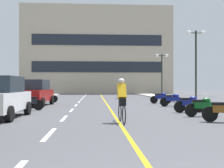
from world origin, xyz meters
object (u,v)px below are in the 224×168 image
parked_car_mid (35,93)px  motorcycle_8 (173,99)px  motorcycle_7 (28,102)px  cyclist_rider (122,99)px  motorcycle_9 (161,97)px  street_lamp_far (162,65)px  motorcycle_10 (47,97)px  parked_car_near (0,97)px  street_lamp_mid (196,50)px  motorcycle_5 (203,106)px  motorcycle_6 (190,104)px

parked_car_mid → motorcycle_8: bearing=-8.1°
motorcycle_7 → parked_car_mid: bearing=96.0°
cyclist_rider → motorcycle_9: bearing=69.5°
street_lamp_far → motorcycle_8: street_lamp_far is taller
parked_car_mid → motorcycle_7: 3.92m
motorcycle_8 → motorcycle_10: (-9.19, 5.11, 0.00)m
motorcycle_7 → motorcycle_8: same height
street_lamp_far → cyclist_rider: (-6.71, -21.43, -2.85)m
parked_car_near → motorcycle_7: 3.72m
motorcycle_10 → cyclist_rider: size_ratio=0.96×
street_lamp_far → motorcycle_9: 11.04m
street_lamp_mid → motorcycle_5: size_ratio=3.25×
street_lamp_far → motorcycle_10: bearing=-144.5°
parked_car_near → motorcycle_7: size_ratio=2.56×
motorcycle_7 → motorcycle_10: 7.65m
motorcycle_5 → motorcycle_6: same height
motorcycle_7 → motorcycle_9: same height
street_lamp_mid → motorcycle_9: (-2.55, 0.71, -3.64)m
motorcycle_10 → cyclist_rider: 14.01m
motorcycle_6 → motorcycle_10: 12.90m
parked_car_near → motorcycle_9: size_ratio=2.49×
motorcycle_7 → cyclist_rider: size_ratio=0.93×
street_lamp_far → motorcycle_9: size_ratio=2.90×
motorcycle_5 → motorcycle_9: size_ratio=1.00×
motorcycle_5 → motorcycle_8: size_ratio=1.00×
cyclist_rider → motorcycle_5: bearing=25.7°
parked_car_near → motorcycle_8: 11.25m
street_lamp_mid → motorcycle_5: (-2.84, -8.62, -3.64)m
motorcycle_6 → motorcycle_8: bearing=86.1°
parked_car_mid → motorcycle_10: bearing=86.8°
parked_car_mid → motorcycle_9: (9.36, 1.87, -0.44)m
street_lamp_mid → motorcycle_10: 12.52m
parked_car_near → motorcycle_10: 11.33m
motorcycle_6 → cyclist_rider: cyclist_rider is taller
parked_car_near → motorcycle_6: (9.08, 1.98, -0.44)m
motorcycle_9 → motorcycle_10: 9.34m
street_lamp_far → parked_car_near: bearing=-121.1°
street_lamp_mid → parked_car_mid: 12.38m
motorcycle_10 → street_lamp_far: bearing=35.5°
street_lamp_mid → street_lamp_far: size_ratio=1.12×
parked_car_mid → cyclist_rider: parked_car_mid is taller
street_lamp_far → parked_car_near: street_lamp_far is taller
motorcycle_7 → cyclist_rider: cyclist_rider is taller
street_lamp_far → motorcycle_5: (-2.82, -19.56, -3.27)m
parked_car_near → motorcycle_6: parked_car_near is taller
motorcycle_8 → motorcycle_9: same height
street_lamp_mid → motorcycle_7: size_ratio=3.34×
motorcycle_5 → motorcycle_6: bearing=88.6°
motorcycle_5 → motorcycle_7: same height
parked_car_near → motorcycle_6: 9.30m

